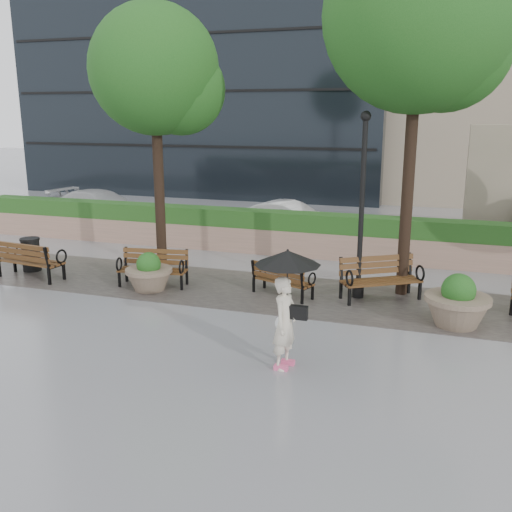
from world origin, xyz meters
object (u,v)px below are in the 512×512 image
(bench_1, at_px, (153,276))
(bench_3, at_px, (380,287))
(planter_left, at_px, (149,276))
(car_left, at_px, (101,207))
(bench_2, at_px, (282,286))
(car_right, at_px, (289,218))
(pedestrian, at_px, (286,298))
(lamppost, at_px, (361,218))
(planter_right, at_px, (457,306))
(trash_bin, at_px, (31,255))
(bench_0, at_px, (31,268))

(bench_1, bearing_deg, bench_3, -1.63)
(bench_1, bearing_deg, planter_left, -86.39)
(car_left, bearing_deg, bench_2, -114.14)
(bench_3, bearing_deg, car_right, 88.98)
(car_left, xyz_separation_m, pedestrian, (10.63, -10.58, 0.62))
(bench_2, height_order, planter_left, planter_left)
(lamppost, height_order, car_right, lamppost)
(planter_left, bearing_deg, bench_2, 10.17)
(planter_left, xyz_separation_m, planter_right, (7.34, -0.19, 0.06))
(planter_left, bearing_deg, bench_3, 11.02)
(planter_left, xyz_separation_m, lamppost, (5.09, 1.09, 1.57))
(bench_2, xyz_separation_m, pedestrian, (1.14, -3.82, 1.03))
(bench_3, height_order, lamppost, lamppost)
(bench_1, height_order, pedestrian, pedestrian)
(trash_bin, height_order, car_right, car_right)
(bench_0, bearing_deg, planter_right, -173.91)
(lamppost, bearing_deg, car_right, 117.83)
(bench_0, bearing_deg, bench_1, -166.30)
(bench_0, xyz_separation_m, bench_3, (9.17, 1.16, 0.00))
(planter_right, bearing_deg, bench_3, 143.43)
(bench_3, height_order, car_right, car_right)
(bench_3, relative_size, lamppost, 0.45)
(trash_bin, height_order, pedestrian, pedestrian)
(bench_1, bearing_deg, bench_2, -5.02)
(bench_1, xyz_separation_m, pedestrian, (4.53, -3.59, 1.00))
(bench_0, relative_size, lamppost, 0.45)
(bench_0, height_order, planter_right, planter_right)
(planter_left, relative_size, lamppost, 0.27)
(bench_0, xyz_separation_m, planter_left, (3.56, 0.06, 0.08))
(car_left, height_order, pedestrian, pedestrian)
(bench_1, height_order, lamppost, lamppost)
(car_right, bearing_deg, bench_0, 159.53)
(bench_3, bearing_deg, bench_2, 160.01)
(lamppost, relative_size, pedestrian, 2.10)
(bench_1, xyz_separation_m, bench_3, (5.69, 0.73, 0.03))
(pedestrian, bearing_deg, bench_1, 64.11)
(bench_3, xyz_separation_m, trash_bin, (-9.67, -0.51, 0.15))
(bench_1, distance_m, bench_3, 5.74)
(planter_left, distance_m, car_left, 9.61)
(bench_2, distance_m, car_left, 11.67)
(bench_2, relative_size, bench_3, 0.83)
(pedestrian, bearing_deg, car_right, 27.26)
(bench_1, bearing_deg, bench_0, 178.01)
(planter_right, xyz_separation_m, pedestrian, (-2.88, -3.04, 0.84))
(planter_right, distance_m, trash_bin, 11.42)
(bench_0, height_order, trash_bin, bench_0)
(trash_bin, bearing_deg, bench_3, 3.03)
(trash_bin, bearing_deg, planter_right, -3.85)
(bench_1, relative_size, trash_bin, 2.03)
(lamppost, height_order, car_left, lamppost)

